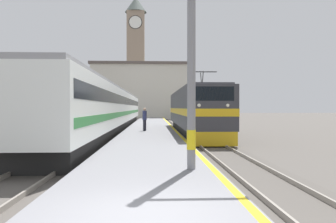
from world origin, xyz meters
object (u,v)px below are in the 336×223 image
catenary_mast (194,35)px  clock_tower (136,53)px  passenger_train (113,109)px  person_on_platform (145,119)px  locomotive_train (194,112)px

catenary_mast → clock_tower: bearing=94.5°
passenger_train → person_on_platform: size_ratio=24.24×
locomotive_train → clock_tower: bearing=98.2°
passenger_train → clock_tower: bearing=90.2°
person_on_platform → passenger_train: bearing=118.7°
locomotive_train → catenary_mast: 16.85m
passenger_train → clock_tower: (-0.13, 45.30, 12.93)m
locomotive_train → person_on_platform: bearing=-179.5°
locomotive_train → clock_tower: 53.38m
clock_tower → catenary_mast: bearing=-85.5°
catenary_mast → clock_tower: size_ratio=0.29×
passenger_train → person_on_platform: passenger_train is taller
locomotive_train → catenary_mast: size_ratio=2.09×
passenger_train → locomotive_train: bearing=-39.1°
locomotive_train → person_on_platform: size_ratio=9.28×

